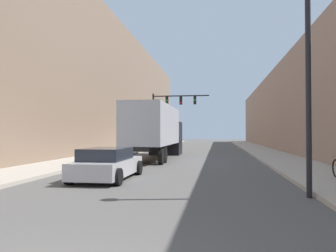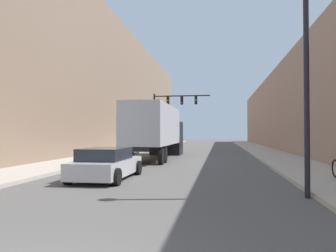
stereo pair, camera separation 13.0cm
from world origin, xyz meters
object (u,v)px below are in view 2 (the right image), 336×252
street_lamp (306,35)px  semi_truck (157,130)px  traffic_signal_gantry (169,110)px  sedan_car (107,164)px

street_lamp → semi_truck: bearing=117.1°
semi_truck → traffic_signal_gantry: traffic_signal_gantry is taller
semi_truck → traffic_signal_gantry: bearing=94.4°
sedan_car → street_lamp: bearing=-21.7°
sedan_car → traffic_signal_gantry: 23.40m
semi_truck → traffic_signal_gantry: 12.21m
sedan_car → street_lamp: street_lamp is taller
semi_truck → street_lamp: 15.93m
sedan_car → street_lamp: 8.78m
semi_truck → traffic_signal_gantry: (-0.93, 11.94, 2.38)m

